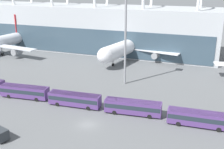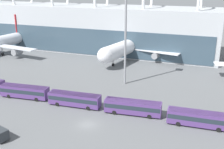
% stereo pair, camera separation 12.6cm
% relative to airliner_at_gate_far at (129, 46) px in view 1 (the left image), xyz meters
% --- Properties ---
extents(ground_plane, '(440.00, 440.00, 0.00)m').
position_rel_airliner_at_gate_far_xyz_m(ground_plane, '(7.71, -53.03, -5.06)').
color(ground_plane, slate).
extents(terminal_building, '(155.19, 22.82, 29.19)m').
position_rel_airliner_at_gate_far_xyz_m(terminal_building, '(-45.03, 10.42, 4.62)').
color(terminal_building, '#B2B7BC').
rests_on(terminal_building, ground_plane).
extents(airliner_at_gate_far, '(38.77, 37.79, 15.33)m').
position_rel_airliner_at_gate_far_xyz_m(airliner_at_gate_far, '(0.00, 0.00, 0.00)').
color(airliner_at_gate_far, white).
rests_on(airliner_at_gate_far, ground_plane).
extents(shuttle_bus_1, '(12.96, 4.09, 3.19)m').
position_rel_airliner_at_gate_far_xyz_m(shuttle_bus_1, '(-13.51, -45.82, -3.18)').
color(shuttle_bus_1, '#56387A').
rests_on(shuttle_bus_1, ground_plane).
extents(shuttle_bus_2, '(12.90, 3.68, 3.19)m').
position_rel_airliner_at_gate_far_xyz_m(shuttle_bus_2, '(0.78, -45.75, -3.18)').
color(shuttle_bus_2, '#56387A').
rests_on(shuttle_bus_2, ground_plane).
extents(shuttle_bus_3, '(12.96, 4.08, 3.19)m').
position_rel_airliner_at_gate_far_xyz_m(shuttle_bus_3, '(15.07, -44.99, -3.18)').
color(shuttle_bus_3, '#56387A').
rests_on(shuttle_bus_3, ground_plane).
extents(shuttle_bus_4, '(12.87, 3.48, 3.19)m').
position_rel_airliner_at_gate_far_xyz_m(shuttle_bus_4, '(29.36, -45.49, -3.18)').
color(shuttle_bus_4, '#56387A').
rests_on(shuttle_bus_4, ground_plane).
extents(floodlight_mast, '(2.17, 2.17, 26.77)m').
position_rel_airliner_at_gate_far_xyz_m(floodlight_mast, '(7.17, -26.73, 10.92)').
color(floodlight_mast, gray).
rests_on(floodlight_mast, ground_plane).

